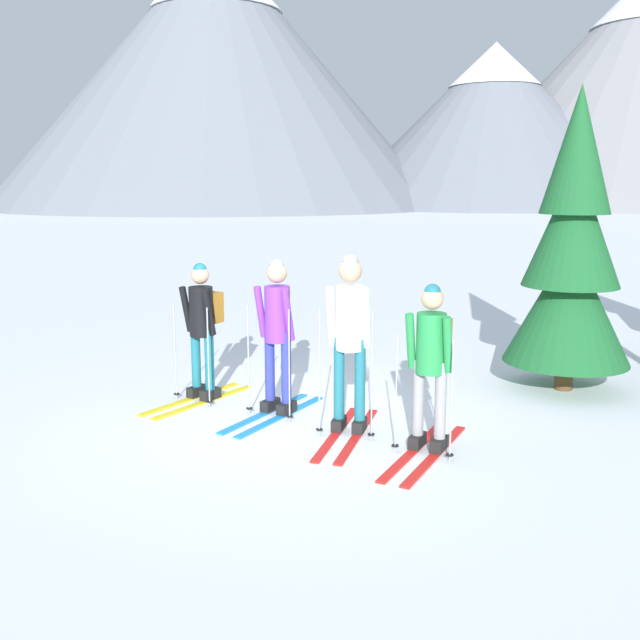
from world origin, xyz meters
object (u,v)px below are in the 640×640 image
(skier_in_black, at_px, (202,324))
(skier_in_green, at_px, (431,359))
(skier_in_purple, at_px, (277,330))
(skier_in_white, at_px, (350,335))
(pine_tree_near, at_px, (572,255))

(skier_in_black, relative_size, skier_in_green, 0.93)
(skier_in_purple, bearing_deg, skier_in_white, -20.22)
(skier_in_purple, distance_m, skier_in_white, 0.99)
(skier_in_green, relative_size, pine_tree_near, 0.47)
(pine_tree_near, bearing_deg, skier_in_purple, -146.17)
(skier_in_white, bearing_deg, skier_in_purple, 159.78)
(skier_in_black, distance_m, skier_in_green, 2.95)
(skier_in_black, relative_size, pine_tree_near, 0.44)
(skier_in_black, height_order, skier_in_green, skier_in_black)
(pine_tree_near, bearing_deg, skier_in_white, -131.52)
(skier_in_green, bearing_deg, pine_tree_near, 64.80)
(skier_in_white, distance_m, skier_in_green, 0.91)
(skier_in_green, bearing_deg, skier_in_white, 164.86)
(skier_in_purple, height_order, skier_in_white, skier_in_white)
(skier_in_purple, relative_size, skier_in_green, 0.99)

